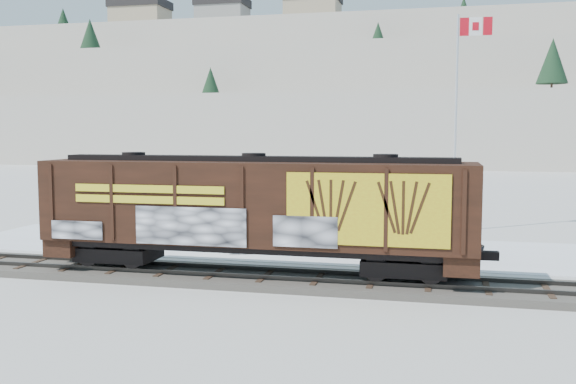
% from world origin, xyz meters
% --- Properties ---
extents(ground, '(500.00, 500.00, 0.00)m').
position_xyz_m(ground, '(0.00, 0.00, 0.00)').
color(ground, white).
rests_on(ground, ground).
extents(rail_track, '(50.00, 3.40, 0.43)m').
position_xyz_m(rail_track, '(0.00, 0.00, 0.15)').
color(rail_track, '#59544C').
rests_on(rail_track, ground).
extents(parking_strip, '(40.00, 8.00, 0.03)m').
position_xyz_m(parking_strip, '(0.00, 7.50, 0.01)').
color(parking_strip, white).
rests_on(parking_strip, ground).
extents(hillside, '(360.00, 110.00, 93.00)m').
position_xyz_m(hillside, '(-0.05, 139.79, 14.37)').
color(hillside, white).
rests_on(hillside, ground).
extents(hopper_railcar, '(16.39, 3.06, 4.36)m').
position_xyz_m(hopper_railcar, '(-2.50, -0.01, 2.86)').
color(hopper_railcar, black).
rests_on(hopper_railcar, rail_track).
extents(flagpole, '(2.30, 0.90, 12.24)m').
position_xyz_m(flagpole, '(5.26, 14.55, 4.58)').
color(flagpole, silver).
rests_on(flagpole, ground).
extents(car_silver, '(4.66, 2.95, 1.48)m').
position_xyz_m(car_silver, '(-1.15, 7.62, 0.77)').
color(car_silver, '#9FA1A6').
rests_on(car_silver, parking_strip).
extents(car_white, '(4.72, 2.83, 1.47)m').
position_xyz_m(car_white, '(-3.44, 5.97, 0.76)').
color(car_white, silver).
rests_on(car_white, parking_strip).
extents(car_dark, '(5.55, 3.82, 1.49)m').
position_xyz_m(car_dark, '(3.89, 6.47, 0.78)').
color(car_dark, black).
rests_on(car_dark, parking_strip).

